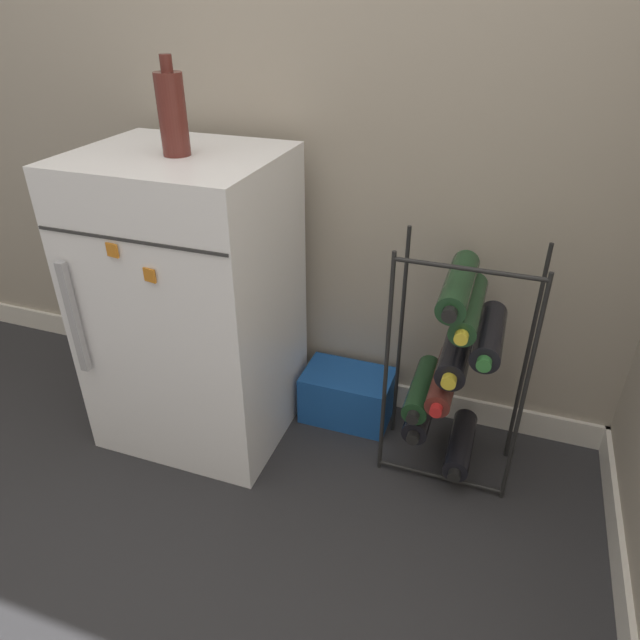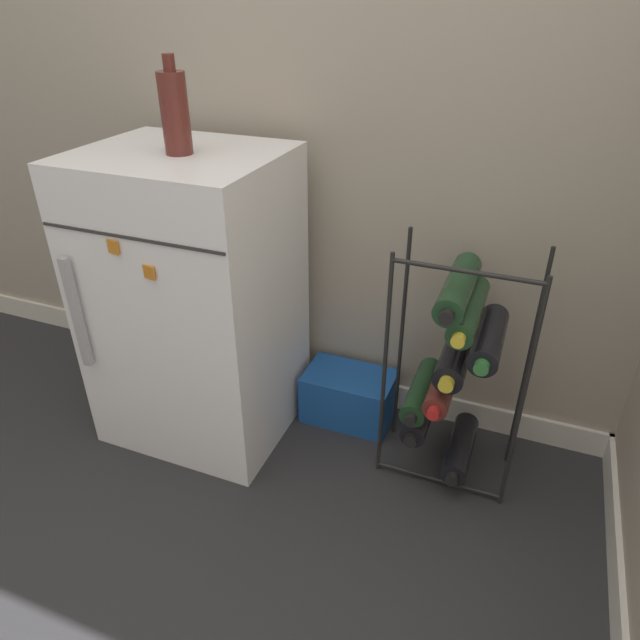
{
  "view_description": "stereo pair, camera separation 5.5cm",
  "coord_description": "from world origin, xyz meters",
  "px_view_note": "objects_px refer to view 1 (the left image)",
  "views": [
    {
      "loc": [
        0.5,
        -0.94,
        1.28
      ],
      "look_at": [
        0.03,
        0.41,
        0.45
      ],
      "focal_mm": 32.0,
      "sensor_mm": 36.0,
      "label": 1
    },
    {
      "loc": [
        0.56,
        -0.92,
        1.28
      ],
      "look_at": [
        0.03,
        0.41,
        0.45
      ],
      "focal_mm": 32.0,
      "sensor_mm": 36.0,
      "label": 2
    }
  ],
  "objects_px": {
    "mini_fridge": "(193,304)",
    "fridge_top_bottle": "(172,113)",
    "wine_rack": "(453,362)",
    "soda_box": "(347,395)"
  },
  "relations": [
    {
      "from": "wine_rack",
      "to": "mini_fridge",
      "type": "bearing_deg",
      "value": -175.14
    },
    {
      "from": "wine_rack",
      "to": "fridge_top_bottle",
      "type": "relative_size",
      "value": 3.0
    },
    {
      "from": "mini_fridge",
      "to": "fridge_top_bottle",
      "type": "distance_m",
      "value": 0.56
    },
    {
      "from": "fridge_top_bottle",
      "to": "wine_rack",
      "type": "bearing_deg",
      "value": 6.19
    },
    {
      "from": "mini_fridge",
      "to": "fridge_top_bottle",
      "type": "xyz_separation_m",
      "value": [
        0.02,
        -0.02,
        0.56
      ]
    },
    {
      "from": "mini_fridge",
      "to": "fridge_top_bottle",
      "type": "height_order",
      "value": "fridge_top_bottle"
    },
    {
      "from": "wine_rack",
      "to": "fridge_top_bottle",
      "type": "distance_m",
      "value": 1.0
    },
    {
      "from": "wine_rack",
      "to": "soda_box",
      "type": "bearing_deg",
      "value": 161.41
    },
    {
      "from": "mini_fridge",
      "to": "wine_rack",
      "type": "height_order",
      "value": "mini_fridge"
    },
    {
      "from": "wine_rack",
      "to": "fridge_top_bottle",
      "type": "bearing_deg",
      "value": -173.81
    }
  ]
}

